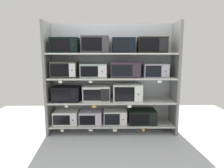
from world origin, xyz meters
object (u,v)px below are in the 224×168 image
microwave_10 (155,71)px  microwave_11 (65,45)px  microwave_2 (115,117)px  microwave_14 (152,45)px  microwave_1 (91,117)px  microwave_3 (142,116)px  microwave_4 (67,94)px  microwave_9 (125,70)px  microwave_6 (127,92)px  microwave_12 (95,45)px  microwave_7 (65,69)px  microwave_5 (97,93)px  microwave_0 (66,117)px  microwave_8 (94,71)px

microwave_10 → microwave_11: size_ratio=0.91×
microwave_2 → microwave_14: bearing=0.0°
microwave_1 → microwave_3: microwave_3 is taller
microwave_4 → microwave_9: (1.16, 0.00, 0.48)m
microwave_9 → microwave_6: bearing=-0.5°
microwave_12 → microwave_10: bearing=-0.0°
microwave_1 → microwave_7: size_ratio=0.90×
microwave_6 → microwave_12: 1.12m
microwave_3 → microwave_9: bearing=180.0°
microwave_4 → microwave_11: (-0.00, -0.00, 0.94)m
microwave_1 → microwave_12: bearing=-0.2°
microwave_5 → microwave_3: bearing=-0.0°
microwave_12 → microwave_6: bearing=-0.0°
microwave_9 → microwave_12: (-0.57, -0.00, 0.48)m
microwave_0 → microwave_12: bearing=-0.0°
microwave_5 → microwave_10: 1.24m
microwave_1 → microwave_5: 0.50m
microwave_5 → microwave_7: size_ratio=1.09×
microwave_4 → microwave_11: size_ratio=1.01×
microwave_5 → microwave_11: bearing=-180.0°
microwave_8 → microwave_11: (-0.55, -0.00, 0.48)m
microwave_0 → microwave_12: microwave_12 is taller
microwave_0 → microwave_1: bearing=0.0°
microwave_0 → microwave_14: (1.70, -0.00, 1.44)m
microwave_7 → microwave_6: bearing=-0.0°
microwave_14 → microwave_8: bearing=180.0°
microwave_6 → microwave_14: 1.04m
microwave_6 → microwave_7: (-1.23, 0.00, 0.46)m
microwave_8 → microwave_14: bearing=-0.0°
microwave_7 → microwave_12: size_ratio=0.95×
microwave_6 → microwave_7: microwave_7 is taller
microwave_4 → microwave_12: 1.12m
microwave_1 → microwave_11: 1.51m
microwave_4 → microwave_6: size_ratio=0.93×
microwave_14 → microwave_5: bearing=180.0°
microwave_7 → microwave_1: bearing=0.0°
microwave_10 → microwave_12: 1.27m
microwave_2 → microwave_7: (-0.98, 0.00, 0.97)m
microwave_10 → microwave_4: bearing=180.0°
microwave_7 → microwave_8: 0.57m
microwave_11 → microwave_14: bearing=0.0°
microwave_14 → microwave_0: bearing=180.0°
microwave_3 → microwave_7: 1.81m
microwave_2 → microwave_10: size_ratio=0.96×
microwave_6 → microwave_3: bearing=0.1°
microwave_1 → microwave_11: microwave_11 is taller
microwave_1 → microwave_0: bearing=-180.0°
microwave_14 → microwave_10: bearing=-0.0°
microwave_11 → microwave_14: microwave_14 is taller
microwave_4 → microwave_3: bearing=0.0°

